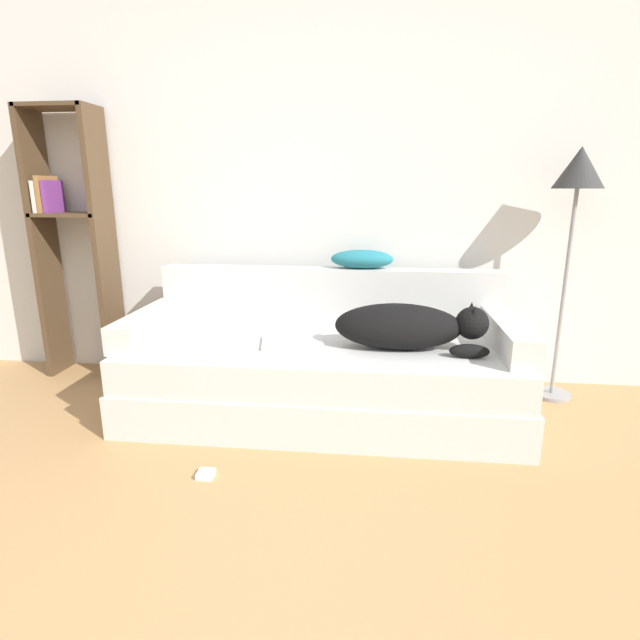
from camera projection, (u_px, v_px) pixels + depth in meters
wall_back at (328, 172)px, 3.16m from camera, size 7.32×0.06×2.70m
couch at (322, 378)px, 2.83m from camera, size 2.14×0.95×0.42m
couch_backrest at (329, 296)px, 3.12m from camera, size 2.10×0.15×0.35m
couch_arm_left at (150, 324)px, 2.86m from camera, size 0.15×0.76×0.15m
couch_arm_right at (508, 335)px, 2.64m from camera, size 0.15×0.76×0.15m
dog at (407, 326)px, 2.62m from camera, size 0.80×0.28×0.25m
laptop at (293, 342)px, 2.74m from camera, size 0.37×0.30×0.02m
throw_pillow at (362, 259)px, 3.06m from camera, size 0.38×0.18×0.11m
bookshelf at (71, 232)px, 3.27m from camera, size 0.46×0.26×1.75m
floor_lamp at (577, 189)px, 2.78m from camera, size 0.27×0.27×1.47m
power_adapter at (206, 474)px, 2.22m from camera, size 0.07×0.07×0.03m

